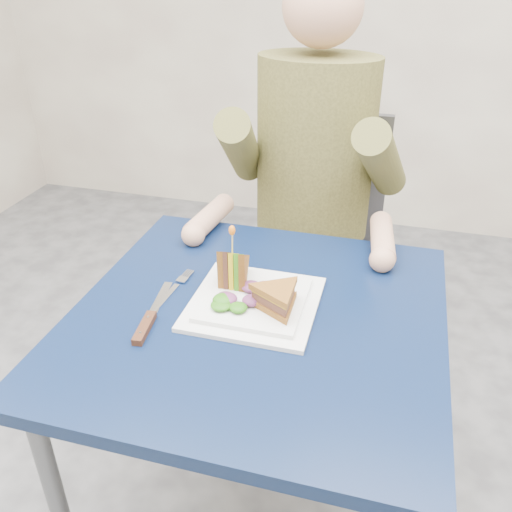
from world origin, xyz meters
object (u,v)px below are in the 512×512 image
(knife, at_px, (148,322))
(plate, at_px, (254,302))
(chair, at_px, (315,235))
(table, at_px, (257,343))
(fork, at_px, (171,292))
(diner, at_px, (315,136))
(sandwich_upright, at_px, (233,269))
(sandwich_flat, at_px, (277,298))

(knife, bearing_deg, plate, 32.77)
(chair, height_order, plate, chair)
(table, xyz_separation_m, fork, (-0.20, 0.02, 0.08))
(diner, height_order, fork, diner)
(plate, height_order, fork, plate)
(chair, bearing_deg, table, -90.00)
(sandwich_upright, distance_m, fork, 0.14)
(table, distance_m, knife, 0.24)
(fork, bearing_deg, sandwich_upright, 20.43)
(table, xyz_separation_m, knife, (-0.20, -0.10, 0.09))
(table, relative_size, knife, 3.39)
(table, relative_size, sandwich_upright, 5.70)
(table, height_order, chair, chair)
(table, distance_m, sandwich_flat, 0.13)
(chair, xyz_separation_m, sandwich_flat, (0.04, -0.73, 0.23))
(sandwich_upright, height_order, knife, sandwich_upright)
(table, xyz_separation_m, sandwich_upright, (-0.07, 0.07, 0.13))
(plate, xyz_separation_m, knife, (-0.19, -0.12, -0.00))
(chair, height_order, diner, diner)
(plate, bearing_deg, sandwich_upright, 143.01)
(chair, relative_size, diner, 1.25)
(sandwich_flat, distance_m, fork, 0.25)
(sandwich_flat, distance_m, sandwich_upright, 0.13)
(chair, relative_size, knife, 4.20)
(table, bearing_deg, diner, 90.00)
(plate, bearing_deg, table, -61.22)
(diner, distance_m, knife, 0.76)
(sandwich_upright, xyz_separation_m, knife, (-0.13, -0.16, -0.05))
(diner, xyz_separation_m, sandwich_flat, (0.04, -0.62, -0.14))
(chair, bearing_deg, plate, -91.06)
(chair, bearing_deg, knife, -103.58)
(chair, distance_m, fork, 0.76)
(chair, xyz_separation_m, fork, (-0.20, -0.71, 0.19))
(sandwich_upright, bearing_deg, plate, -36.99)
(sandwich_upright, xyz_separation_m, fork, (-0.13, -0.05, -0.05))
(chair, distance_m, knife, 0.87)
(plate, xyz_separation_m, sandwich_upright, (-0.06, 0.04, 0.05))
(sandwich_upright, height_order, fork, sandwich_upright)
(plate, relative_size, sandwich_upright, 1.97)
(sandwich_flat, bearing_deg, diner, 93.89)
(sandwich_upright, bearing_deg, knife, -127.49)
(table, xyz_separation_m, diner, (-0.00, 0.62, 0.26))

